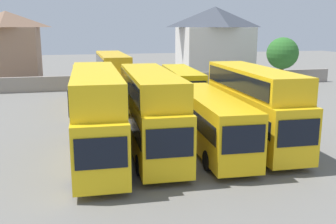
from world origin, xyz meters
The scene contains 13 objects.
ground centered at (0.00, 18.00, 0.00)m, with size 140.00×140.00×0.00m, color slate.
depot_boundary_wall centered at (0.00, 25.48, 0.90)m, with size 56.00×0.50×1.80m, color gray.
bus_1 centered at (-4.96, -0.19, 2.89)m, with size 2.90×11.96×5.14m.
bus_2 centered at (-1.74, 0.12, 2.80)m, with size 2.93×11.24×4.97m.
bus_3 centered at (1.95, -0.16, 1.97)m, with size 2.96×11.16×3.46m.
bus_4 centered at (4.99, 0.29, 2.81)m, with size 2.88×11.07×4.99m.
bus_5 centered at (-4.88, 15.47, 2.02)m, with size 2.86×11.38×3.54m.
bus_6 centered at (-2.56, 15.20, 2.83)m, with size 2.63×10.44×5.02m.
bus_7 centered at (1.20, 15.40, 1.99)m, with size 2.80×10.77×3.49m.
bus_8 centered at (4.43, 15.64, 1.92)m, with size 3.37×11.14×3.36m.
house_terrace_left centered at (-14.55, 33.18, 4.85)m, with size 8.13×7.92×9.53m.
house_terrace_centre centered at (14.24, 33.41, 5.30)m, with size 10.55×8.10×10.38m.
tree_left_of_lot centered at (19.89, 23.48, 4.16)m, with size 4.04×4.04×6.21m.
Camera 1 is at (-5.98, -22.46, 7.61)m, focal length 41.95 mm.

